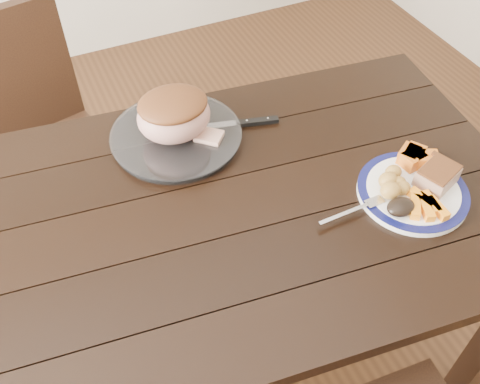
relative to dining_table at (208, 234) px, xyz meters
name	(u,v)px	position (x,y,z in m)	size (l,w,h in m)	color
ground	(217,351)	(0.00, 0.00, -0.66)	(4.00, 4.00, 0.00)	#472B16
dining_table	(208,234)	(0.00, 0.00, 0.00)	(1.69, 1.07, 0.75)	black
chair_far	(38,135)	(-0.33, 0.74, -0.13)	(0.50, 0.51, 0.93)	black
dinner_plate	(412,192)	(0.48, -0.16, 0.10)	(0.27, 0.27, 0.02)	white
plate_rim	(413,190)	(0.48, -0.16, 0.11)	(0.27, 0.27, 0.02)	#0D1044
serving_platter	(176,137)	(0.02, 0.27, 0.10)	(0.35, 0.35, 0.02)	white
pork_slice	(437,177)	(0.55, -0.17, 0.13)	(0.10, 0.08, 0.04)	tan
roasted_potatoes	(393,183)	(0.44, -0.14, 0.13)	(0.09, 0.09, 0.04)	gold
carrot_batons	(426,205)	(0.47, -0.23, 0.12)	(0.09, 0.11, 0.02)	orange
pumpkin_wedges	(415,157)	(0.54, -0.09, 0.13)	(0.10, 0.10, 0.04)	orange
dark_mushroom	(401,207)	(0.41, -0.21, 0.13)	(0.07, 0.05, 0.03)	black
fork	(356,209)	(0.32, -0.16, 0.11)	(0.18, 0.03, 0.00)	silver
roast_joint	(174,116)	(0.02, 0.27, 0.17)	(0.20, 0.17, 0.13)	tan
cut_slice	(209,137)	(0.10, 0.22, 0.12)	(0.07, 0.06, 0.02)	tan
carving_knife	(244,124)	(0.22, 0.25, 0.10)	(0.31, 0.10, 0.01)	silver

